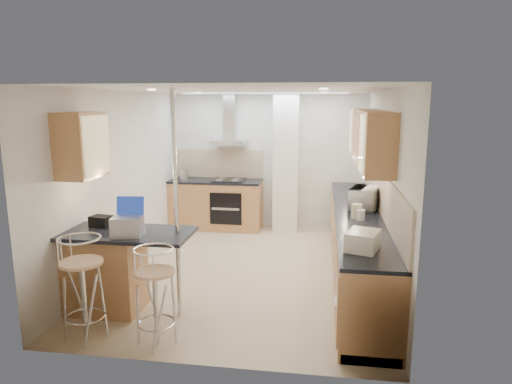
# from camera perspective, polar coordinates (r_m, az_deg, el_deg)

# --- Properties ---
(ground) EXTENTS (4.80, 4.80, 0.00)m
(ground) POSITION_cam_1_polar(r_m,az_deg,el_deg) (6.56, -1.05, -9.76)
(ground) COLOR tan
(ground) RESTS_ON ground
(room_shell) EXTENTS (3.64, 4.84, 2.51)m
(room_shell) POSITION_cam_1_polar(r_m,az_deg,el_deg) (6.50, 2.27, 4.08)
(room_shell) COLOR beige
(room_shell) RESTS_ON ground
(right_counter) EXTENTS (0.63, 4.40, 0.92)m
(right_counter) POSITION_cam_1_polar(r_m,az_deg,el_deg) (6.35, 12.50, -6.36)
(right_counter) COLOR #A16C40
(right_counter) RESTS_ON ground
(back_counter) EXTENTS (1.70, 0.63, 0.92)m
(back_counter) POSITION_cam_1_polar(r_m,az_deg,el_deg) (8.58, -5.01, -1.51)
(back_counter) COLOR #A16C40
(back_counter) RESTS_ON ground
(peninsula) EXTENTS (1.47, 0.72, 0.94)m
(peninsula) POSITION_cam_1_polar(r_m,az_deg,el_deg) (5.40, -15.74, -9.54)
(peninsula) COLOR #A16C40
(peninsula) RESTS_ON ground
(microwave) EXTENTS (0.49, 0.60, 0.29)m
(microwave) POSITION_cam_1_polar(r_m,az_deg,el_deg) (6.36, 13.46, -0.74)
(microwave) COLOR silver
(microwave) RESTS_ON right_counter
(laptop) EXTENTS (0.33, 0.27, 0.21)m
(laptop) POSITION_cam_1_polar(r_m,az_deg,el_deg) (5.05, -15.79, -4.18)
(laptop) COLOR #999AA0
(laptop) RESTS_ON peninsula
(bag) EXTENTS (0.26, 0.21, 0.12)m
(bag) POSITION_cam_1_polar(r_m,az_deg,el_deg) (5.54, -18.80, -3.48)
(bag) COLOR black
(bag) RESTS_ON peninsula
(bar_stool_near) EXTENTS (0.44, 0.44, 1.08)m
(bar_stool_near) POSITION_cam_1_polar(r_m,az_deg,el_deg) (4.92, -20.80, -11.19)
(bar_stool_near) COLOR tan
(bar_stool_near) RESTS_ON ground
(bar_stool_end) EXTENTS (0.50, 0.50, 1.00)m
(bar_stool_end) POSITION_cam_1_polar(r_m,az_deg,el_deg) (4.63, -12.44, -12.65)
(bar_stool_end) COLOR tan
(bar_stool_end) RESTS_ON ground
(jar_a) EXTENTS (0.15, 0.15, 0.18)m
(jar_a) POSITION_cam_1_polar(r_m,az_deg,el_deg) (6.46, 13.73, -1.07)
(jar_a) COLOR beige
(jar_a) RESTS_ON right_counter
(jar_b) EXTENTS (0.14, 0.14, 0.17)m
(jar_b) POSITION_cam_1_polar(r_m,az_deg,el_deg) (7.22, 13.63, 0.16)
(jar_b) COLOR beige
(jar_b) RESTS_ON right_counter
(jar_c) EXTENTS (0.18, 0.18, 0.18)m
(jar_c) POSITION_cam_1_polar(r_m,az_deg,el_deg) (5.82, 12.47, -2.34)
(jar_c) COLOR #ADA98B
(jar_c) RESTS_ON right_counter
(jar_d) EXTENTS (0.10, 0.10, 0.13)m
(jar_d) POSITION_cam_1_polar(r_m,az_deg,el_deg) (5.76, 12.97, -2.78)
(jar_d) COLOR silver
(jar_d) RESTS_ON right_counter
(bread_bin) EXTENTS (0.38, 0.43, 0.19)m
(bread_bin) POSITION_cam_1_polar(r_m,az_deg,el_deg) (4.62, 13.19, -5.93)
(bread_bin) COLOR beige
(bread_bin) RESTS_ON right_counter
(kettle) EXTENTS (0.16, 0.16, 0.20)m
(kettle) POSITION_cam_1_polar(r_m,az_deg,el_deg) (8.61, -9.02, 2.23)
(kettle) COLOR silver
(kettle) RESTS_ON back_counter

